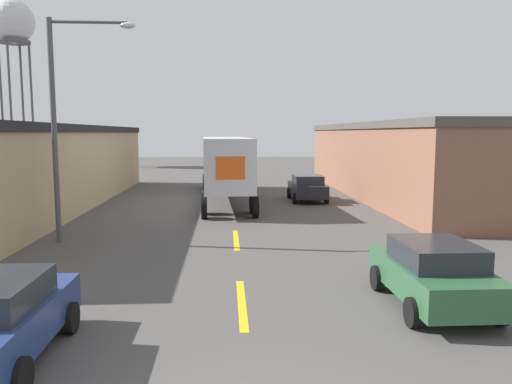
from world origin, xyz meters
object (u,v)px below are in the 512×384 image
Objects in this scene: water_tower at (12,25)px; street_lamp at (64,113)px; semi_truck at (224,162)px; parked_car_right_far at (307,187)px; parked_car_right_near at (433,273)px.

street_lamp is at bearing -66.22° from water_tower.
semi_truck is 5.29m from parked_car_right_far.
parked_car_right_near is 0.20× the size of water_tower.
water_tower reaches higher than parked_car_right_far.
parked_car_right_near is at bearing -77.76° from semi_truck.
semi_truck is 0.76× the size of water_tower.
parked_car_right_far and parked_car_right_near have the same top height.
semi_truck is at bearing 104.57° from parked_car_right_near.
water_tower reaches higher than street_lamp.
semi_truck is 13.21m from street_lamp.
parked_car_right_far is 0.50× the size of street_lamp.
parked_car_right_near is at bearing -59.83° from water_tower.
semi_truck reaches higher than parked_car_right_far.
street_lamp is at bearing 144.60° from parked_car_right_near.
parked_car_right_far is at bearing -48.17° from water_tower.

